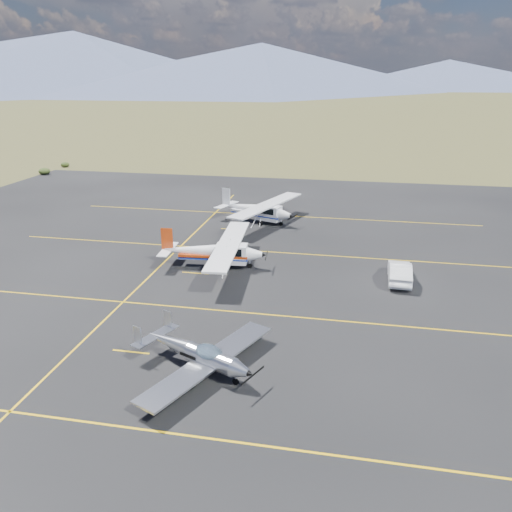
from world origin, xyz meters
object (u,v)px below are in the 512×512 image
at_px(aircraft_low_wing, 199,354).
at_px(aircraft_cessna, 214,251).
at_px(sedan, 400,272).
at_px(aircraft_plain, 257,209).

distance_m(aircraft_low_wing, aircraft_cessna, 13.75).
height_order(aircraft_cessna, sedan, aircraft_cessna).
relative_size(aircraft_plain, sedan, 2.67).
xyz_separation_m(aircraft_low_wing, aircraft_plain, (-2.14, 25.77, 0.39)).
xyz_separation_m(aircraft_plain, sedan, (12.39, -12.62, -0.58)).
bearing_deg(sedan, aircraft_low_wing, 53.77).
bearing_deg(aircraft_cessna, sedan, -5.52).
relative_size(aircraft_cessna, aircraft_plain, 1.01).
relative_size(aircraft_low_wing, aircraft_cessna, 0.74).
bearing_deg(aircraft_cessna, aircraft_plain, 81.73).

